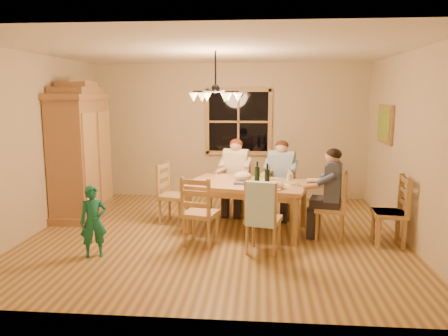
# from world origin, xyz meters

# --- Properties ---
(floor) EXTENTS (5.50, 5.50, 0.00)m
(floor) POSITION_xyz_m (0.00, 0.00, 0.00)
(floor) COLOR brown
(floor) RESTS_ON ground
(ceiling) EXTENTS (5.50, 5.00, 0.02)m
(ceiling) POSITION_xyz_m (0.00, 0.00, 2.70)
(ceiling) COLOR white
(ceiling) RESTS_ON wall_back
(wall_back) EXTENTS (5.50, 0.02, 2.70)m
(wall_back) POSITION_xyz_m (0.00, 2.50, 1.35)
(wall_back) COLOR beige
(wall_back) RESTS_ON floor
(wall_left) EXTENTS (0.02, 5.00, 2.70)m
(wall_left) POSITION_xyz_m (-2.75, 0.00, 1.35)
(wall_left) COLOR beige
(wall_left) RESTS_ON floor
(wall_right) EXTENTS (0.02, 5.00, 2.70)m
(wall_right) POSITION_xyz_m (2.75, 0.00, 1.35)
(wall_right) COLOR beige
(wall_right) RESTS_ON floor
(window) EXTENTS (1.30, 0.06, 1.30)m
(window) POSITION_xyz_m (0.20, 2.47, 1.55)
(window) COLOR black
(window) RESTS_ON wall_back
(painting) EXTENTS (0.06, 0.78, 0.64)m
(painting) POSITION_xyz_m (2.71, 1.20, 1.60)
(painting) COLOR #996E42
(painting) RESTS_ON wall_right
(chandelier) EXTENTS (0.77, 0.68, 0.71)m
(chandelier) POSITION_xyz_m (-0.00, 0.00, 2.08)
(chandelier) COLOR black
(chandelier) RESTS_ON ceiling
(armoire) EXTENTS (0.66, 1.40, 2.30)m
(armoire) POSITION_xyz_m (-2.42, 0.89, 1.06)
(armoire) COLOR #996E42
(armoire) RESTS_ON floor
(dining_table) EXTENTS (2.00, 1.48, 0.76)m
(dining_table) POSITION_xyz_m (0.47, 0.27, 0.66)
(dining_table) COLOR #AC804C
(dining_table) RESTS_ON floor
(chair_far_left) EXTENTS (0.53, 0.51, 0.99)m
(chair_far_left) POSITION_xyz_m (0.23, 1.19, 0.30)
(chair_far_left) COLOR #9C7245
(chair_far_left) RESTS_ON floor
(chair_far_right) EXTENTS (0.53, 0.51, 0.99)m
(chair_far_right) POSITION_xyz_m (1.00, 1.01, 0.30)
(chair_far_right) COLOR #9C7245
(chair_far_right) RESTS_ON floor
(chair_near_left) EXTENTS (0.53, 0.51, 0.99)m
(chair_near_left) POSITION_xyz_m (-0.17, -0.45, 0.30)
(chair_near_left) COLOR #9C7245
(chair_near_left) RESTS_ON floor
(chair_near_right) EXTENTS (0.53, 0.51, 0.99)m
(chair_near_right) POSITION_xyz_m (0.71, -0.66, 0.30)
(chair_near_right) COLOR #9C7245
(chair_near_right) RESTS_ON floor
(chair_end_left) EXTENTS (0.51, 0.53, 0.99)m
(chair_end_left) POSITION_xyz_m (-0.75, 0.56, 0.30)
(chair_end_left) COLOR #9C7245
(chair_end_left) RESTS_ON floor
(chair_end_right) EXTENTS (0.51, 0.53, 0.99)m
(chair_end_right) POSITION_xyz_m (1.68, -0.02, 0.30)
(chair_end_right) COLOR #9C7245
(chair_end_right) RESTS_ON floor
(adult_woman) EXTENTS (0.47, 0.50, 0.87)m
(adult_woman) POSITION_xyz_m (0.23, 1.19, 0.84)
(adult_woman) COLOR beige
(adult_woman) RESTS_ON floor
(adult_plaid_man) EXTENTS (0.47, 0.50, 0.87)m
(adult_plaid_man) POSITION_xyz_m (1.00, 1.01, 0.84)
(adult_plaid_man) COLOR teal
(adult_plaid_man) RESTS_ON floor
(adult_slate_man) EXTENTS (0.50, 0.47, 0.87)m
(adult_slate_man) POSITION_xyz_m (1.68, -0.02, 0.84)
(adult_slate_man) COLOR #3F4A66
(adult_slate_man) RESTS_ON floor
(towel) EXTENTS (0.39, 0.19, 0.58)m
(towel) POSITION_xyz_m (0.66, -0.85, 0.70)
(towel) COLOR #B4E1F4
(towel) RESTS_ON chair_near_right
(wine_bottle_a) EXTENTS (0.08, 0.08, 0.33)m
(wine_bottle_a) POSITION_xyz_m (0.61, 0.24, 0.93)
(wine_bottle_a) COLOR black
(wine_bottle_a) RESTS_ON dining_table
(wine_bottle_b) EXTENTS (0.08, 0.08, 0.33)m
(wine_bottle_b) POSITION_xyz_m (0.75, 0.06, 0.93)
(wine_bottle_b) COLOR black
(wine_bottle_b) RESTS_ON dining_table
(plate_woman) EXTENTS (0.26, 0.26, 0.02)m
(plate_woman) POSITION_xyz_m (0.06, 0.67, 0.77)
(plate_woman) COLOR white
(plate_woman) RESTS_ON dining_table
(plate_plaid) EXTENTS (0.26, 0.26, 0.02)m
(plate_plaid) POSITION_xyz_m (0.81, 0.46, 0.77)
(plate_plaid) COLOR white
(plate_plaid) RESTS_ON dining_table
(plate_slate) EXTENTS (0.26, 0.26, 0.02)m
(plate_slate) POSITION_xyz_m (1.13, 0.12, 0.77)
(plate_slate) COLOR white
(plate_slate) RESTS_ON dining_table
(wine_glass_a) EXTENTS (0.06, 0.06, 0.14)m
(wine_glass_a) POSITION_xyz_m (0.44, 0.56, 0.83)
(wine_glass_a) COLOR silver
(wine_glass_a) RESTS_ON dining_table
(wine_glass_b) EXTENTS (0.06, 0.06, 0.14)m
(wine_glass_b) POSITION_xyz_m (1.09, 0.31, 0.83)
(wine_glass_b) COLOR silver
(wine_glass_b) RESTS_ON dining_table
(cap) EXTENTS (0.20, 0.20, 0.11)m
(cap) POSITION_xyz_m (0.89, -0.15, 0.82)
(cap) COLOR beige
(cap) RESTS_ON dining_table
(napkin) EXTENTS (0.21, 0.18, 0.03)m
(napkin) POSITION_xyz_m (0.35, 0.13, 0.78)
(napkin) COLOR #4A5589
(napkin) RESTS_ON dining_table
(cloth_bundle) EXTENTS (0.28, 0.22, 0.15)m
(cloth_bundle) POSITION_xyz_m (0.38, 0.35, 0.84)
(cloth_bundle) COLOR #BEAC8A
(cloth_bundle) RESTS_ON dining_table
(child) EXTENTS (0.40, 0.34, 0.94)m
(child) POSITION_xyz_m (-1.49, -1.01, 0.47)
(child) COLOR #176B55
(child) RESTS_ON floor
(chair_spare_front) EXTENTS (0.47, 0.48, 0.99)m
(chair_spare_front) POSITION_xyz_m (2.45, -0.22, 0.30)
(chair_spare_front) COLOR #9C7245
(chair_spare_front) RESTS_ON floor
(chair_spare_back) EXTENTS (0.42, 0.44, 0.99)m
(chair_spare_back) POSITION_xyz_m (2.45, -0.24, 0.30)
(chair_spare_back) COLOR #9C7245
(chair_spare_back) RESTS_ON floor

